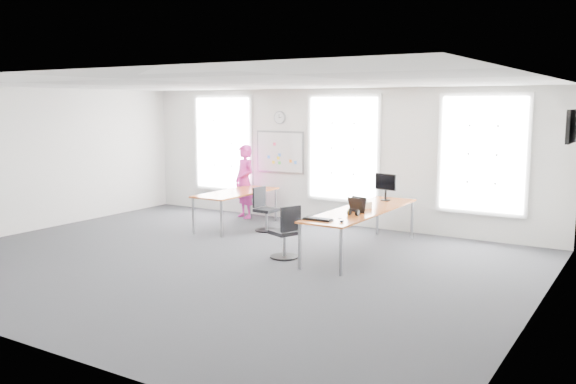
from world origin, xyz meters
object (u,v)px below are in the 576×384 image
Objects in this scene: desk_left at (236,195)px; headphones at (353,212)px; chair_left at (264,212)px; person at (245,181)px; monitor at (386,184)px; chair_right at (286,235)px; keyboard at (318,219)px; desk_right at (362,212)px.

headphones is (3.41, -1.29, 0.13)m from desk_left.
desk_left is at bearing 95.18° from chair_left.
person is 3.79m from monitor.
desk_left is at bearing -159.32° from monitor.
chair_right reaches higher than headphones.
desk_right is at bearing 79.75° from keyboard.
keyboard is (2.39, -1.98, 0.40)m from chair_left.
keyboard is at bearing -16.41° from person.
monitor is (2.53, 0.48, 0.70)m from chair_left.
person reaches higher than desk_left.
monitor reaches higher than chair_left.
chair_right is 2.40m from chair_left.
person is at bearing -110.79° from chair_right.
keyboard is at bearing -124.75° from headphones.
desk_right is 1.20m from monitor.
headphones is 1.80m from monitor.
headphones is (1.05, 0.46, 0.43)m from chair_right.
chair_left is 2.67m from monitor.
monitor is at bearing 15.38° from person.
desk_left is at bearing 168.71° from desk_right.
chair_left is 1.88× the size of keyboard.
monitor is (-0.03, 1.15, 0.37)m from desk_right.
desk_left is 2.31× the size of chair_left.
desk_left is at bearing 148.20° from headphones.
keyboard is (3.61, -2.96, -0.06)m from person.
keyboard reaches higher than desk_right.
chair_right is 1.90× the size of keyboard.
person reaches higher than desk_right.
desk_right is 16.57× the size of headphones.
keyboard is at bearing -32.37° from desk_left.
desk_right is 2.67m from chair_left.
desk_right is 1.33m from keyboard.
chair_right reaches higher than desk_left.
chair_left reaches higher than keyboard.
desk_right is at bearing -0.53° from person.
monitor is at bearing 84.04° from keyboard.
person is 3.50× the size of keyboard.
chair_right is 1.77× the size of monitor.
keyboard is (-0.18, -1.32, 0.06)m from desk_right.
keyboard is 0.75m from headphones.
headphones is at bearing 136.43° from chair_right.
desk_left is 4.35× the size of keyboard.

